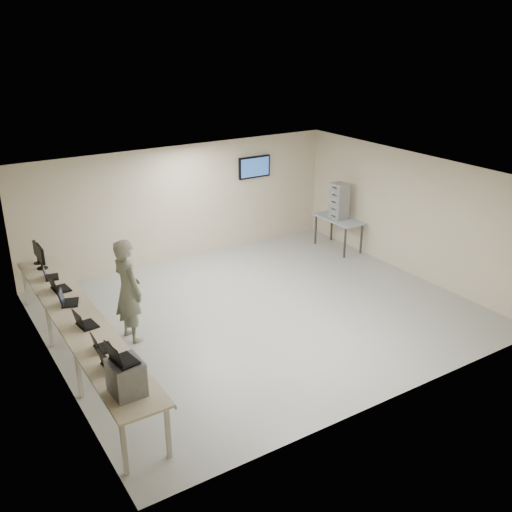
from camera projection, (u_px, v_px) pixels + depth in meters
room at (261, 246)px, 11.03m from camera, size 8.01×7.01×2.81m
workbench at (79, 321)px, 9.41m from camera, size 0.76×6.00×0.90m
equipment_box at (126, 377)px, 7.36m from camera, size 0.42×0.48×0.48m
laptop_on_box at (120, 358)px, 7.21m from camera, size 0.36×0.41×0.29m
laptop_0 at (110, 363)px, 7.96m from camera, size 0.35×0.41×0.30m
laptop_1 at (100, 346)px, 8.42m from camera, size 0.28×0.34×0.26m
laptop_2 at (84, 323)px, 9.07m from camera, size 0.34×0.39×0.28m
laptop_3 at (66, 300)px, 9.80m from camera, size 0.41×0.44×0.29m
laptop_4 at (57, 286)px, 10.32m from camera, size 0.34×0.40×0.30m
laptop_5 at (49, 275)px, 10.81m from camera, size 0.33×0.37×0.26m
monitor_near at (41, 255)px, 11.18m from camera, size 0.21×0.48×0.47m
monitor_far at (37, 251)px, 11.44m from camera, size 0.19×0.44×0.43m
soldier at (128, 290)px, 10.18m from camera, size 0.57×0.77×1.94m
side_table at (339, 221)px, 14.53m from camera, size 0.64×1.37×0.82m
storage_bins at (339, 201)px, 14.32m from camera, size 0.35×0.39×0.92m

